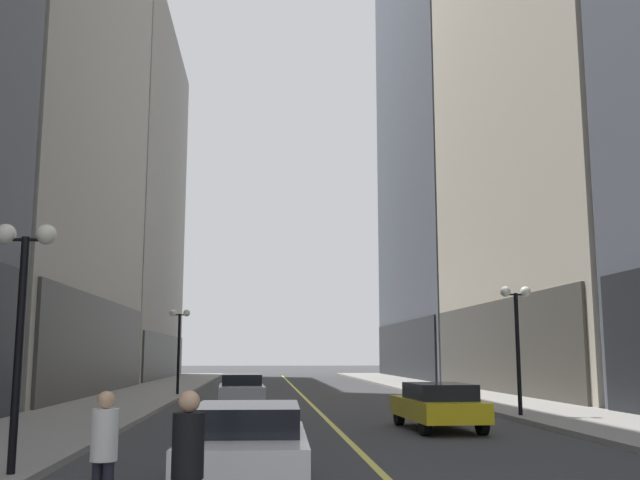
{
  "coord_description": "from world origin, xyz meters",
  "views": [
    {
      "loc": [
        -2.23,
        -4.38,
        2.15
      ],
      "look_at": [
        0.33,
        26.99,
        7.13
      ],
      "focal_mm": 40.6,
      "sensor_mm": 36.0,
      "label": 1
    }
  ],
  "objects_px": {
    "pedestrian_in_black_coat": "(188,461)",
    "street_lamp_left_far": "(179,332)",
    "car_silver": "(242,389)",
    "street_lamp_right_mid": "(517,321)",
    "street_lamp_left_near": "(23,290)",
    "car_yellow": "(438,404)",
    "car_white": "(246,443)",
    "pedestrian_in_white_shirt": "(104,448)"
  },
  "relations": [
    {
      "from": "car_silver",
      "to": "street_lamp_right_mid",
      "type": "height_order",
      "value": "street_lamp_right_mid"
    },
    {
      "from": "pedestrian_in_black_coat",
      "to": "street_lamp_left_far",
      "type": "height_order",
      "value": "street_lamp_left_far"
    },
    {
      "from": "pedestrian_in_white_shirt",
      "to": "car_white",
      "type": "bearing_deg",
      "value": 56.2
    },
    {
      "from": "car_silver",
      "to": "pedestrian_in_white_shirt",
      "type": "xyz_separation_m",
      "value": [
        -1.19,
        -21.41,
        0.26
      ]
    },
    {
      "from": "car_yellow",
      "to": "street_lamp_right_mid",
      "type": "height_order",
      "value": "street_lamp_right_mid"
    },
    {
      "from": "car_yellow",
      "to": "street_lamp_right_mid",
      "type": "xyz_separation_m",
      "value": [
        3.52,
        3.03,
        2.54
      ]
    },
    {
      "from": "pedestrian_in_black_coat",
      "to": "street_lamp_right_mid",
      "type": "distance_m",
      "value": 18.65
    },
    {
      "from": "car_yellow",
      "to": "street_lamp_right_mid",
      "type": "relative_size",
      "value": 0.96
    },
    {
      "from": "car_silver",
      "to": "street_lamp_left_near",
      "type": "relative_size",
      "value": 1.01
    },
    {
      "from": "pedestrian_in_white_shirt",
      "to": "street_lamp_right_mid",
      "type": "relative_size",
      "value": 0.38
    },
    {
      "from": "car_white",
      "to": "street_lamp_right_mid",
      "type": "distance_m",
      "value": 14.89
    },
    {
      "from": "car_yellow",
      "to": "street_lamp_left_far",
      "type": "relative_size",
      "value": 0.96
    },
    {
      "from": "pedestrian_in_black_coat",
      "to": "street_lamp_left_far",
      "type": "relative_size",
      "value": 0.4
    },
    {
      "from": "car_silver",
      "to": "street_lamp_right_mid",
      "type": "relative_size",
      "value": 1.01
    },
    {
      "from": "street_lamp_left_near",
      "to": "street_lamp_right_mid",
      "type": "height_order",
      "value": "same"
    },
    {
      "from": "car_silver",
      "to": "pedestrian_in_white_shirt",
      "type": "distance_m",
      "value": 21.44
    },
    {
      "from": "car_silver",
      "to": "pedestrian_in_black_coat",
      "type": "xyz_separation_m",
      "value": [
        0.02,
        -23.06,
        0.31
      ]
    },
    {
      "from": "pedestrian_in_white_shirt",
      "to": "street_lamp_left_near",
      "type": "xyz_separation_m",
      "value": [
        -2.22,
        3.41,
        2.28
      ]
    },
    {
      "from": "pedestrian_in_black_coat",
      "to": "pedestrian_in_white_shirt",
      "type": "distance_m",
      "value": 2.04
    },
    {
      "from": "car_silver",
      "to": "car_white",
      "type": "bearing_deg",
      "value": -88.29
    },
    {
      "from": "pedestrian_in_black_coat",
      "to": "street_lamp_left_far",
      "type": "bearing_deg",
      "value": 96.53
    },
    {
      "from": "car_yellow",
      "to": "car_white",
      "type": "bearing_deg",
      "value": -121.51
    },
    {
      "from": "car_silver",
      "to": "pedestrian_in_white_shirt",
      "type": "bearing_deg",
      "value": -93.17
    },
    {
      "from": "car_silver",
      "to": "pedestrian_in_black_coat",
      "type": "relative_size",
      "value": 2.53
    },
    {
      "from": "car_white",
      "to": "pedestrian_in_white_shirt",
      "type": "distance_m",
      "value": 3.15
    },
    {
      "from": "pedestrian_in_white_shirt",
      "to": "street_lamp_right_mid",
      "type": "distance_m",
      "value": 17.95
    },
    {
      "from": "street_lamp_left_far",
      "to": "street_lamp_right_mid",
      "type": "height_order",
      "value": "same"
    },
    {
      "from": "car_white",
      "to": "car_yellow",
      "type": "xyz_separation_m",
      "value": [
        5.32,
        8.68,
        -0.0
      ]
    },
    {
      "from": "car_silver",
      "to": "street_lamp_left_far",
      "type": "height_order",
      "value": "street_lamp_left_far"
    },
    {
      "from": "car_silver",
      "to": "street_lamp_right_mid",
      "type": "xyz_separation_m",
      "value": [
        9.4,
        -7.09,
        2.54
      ]
    },
    {
      "from": "car_silver",
      "to": "street_lamp_left_near",
      "type": "distance_m",
      "value": 18.49
    },
    {
      "from": "car_silver",
      "to": "street_lamp_left_far",
      "type": "xyz_separation_m",
      "value": [
        -3.4,
        6.84,
        2.54
      ]
    },
    {
      "from": "pedestrian_in_black_coat",
      "to": "street_lamp_left_far",
      "type": "distance_m",
      "value": 30.18
    },
    {
      "from": "car_yellow",
      "to": "car_silver",
      "type": "bearing_deg",
      "value": 120.16
    },
    {
      "from": "car_white",
      "to": "pedestrian_in_black_coat",
      "type": "height_order",
      "value": "pedestrian_in_black_coat"
    },
    {
      "from": "pedestrian_in_black_coat",
      "to": "pedestrian_in_white_shirt",
      "type": "height_order",
      "value": "pedestrian_in_black_coat"
    },
    {
      "from": "street_lamp_left_near",
      "to": "street_lamp_left_far",
      "type": "bearing_deg",
      "value": 90.0
    },
    {
      "from": "pedestrian_in_white_shirt",
      "to": "car_yellow",
      "type": "bearing_deg",
      "value": 57.95
    },
    {
      "from": "car_yellow",
      "to": "street_lamp_left_far",
      "type": "bearing_deg",
      "value": 118.69
    },
    {
      "from": "car_white",
      "to": "car_silver",
      "type": "xyz_separation_m",
      "value": [
        -0.56,
        18.8,
        -0.0
      ]
    },
    {
      "from": "car_yellow",
      "to": "street_lamp_left_far",
      "type": "distance_m",
      "value": 19.51
    },
    {
      "from": "street_lamp_left_far",
      "to": "street_lamp_left_near",
      "type": "bearing_deg",
      "value": -90.0
    }
  ]
}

